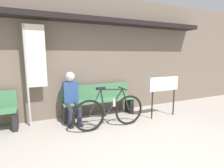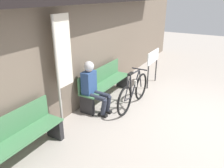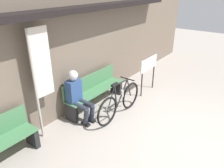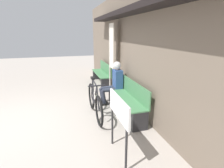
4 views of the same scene
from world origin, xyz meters
name	(u,v)px [view 2 (image 2 of 4)]	position (x,y,z in m)	size (l,w,h in m)	color
ground_plane	(208,125)	(0.00, 0.00, 0.00)	(24.00, 24.00, 0.00)	#ADA399
storefront_wall	(93,36)	(0.00, 2.92, 1.66)	(12.00, 0.56, 3.20)	#756656
park_bench_near	(105,84)	(0.03, 2.61, 0.42)	(1.91, 0.42, 0.86)	#477F51
bicycle	(133,92)	(0.00, 1.77, 0.38)	(1.69, 0.40, 0.95)	black
person_seated	(93,84)	(-0.71, 2.49, 0.71)	(0.34, 0.65, 1.24)	#2D3342
park_bench_far	(16,142)	(-2.76, 2.61, 0.41)	(1.71, 0.42, 0.86)	#477F51
banner_pole	(62,60)	(-1.51, 2.62, 1.45)	(0.45, 0.05, 2.30)	#B7B2A8
signboard	(153,59)	(1.58, 1.86, 0.81)	(0.90, 0.04, 1.07)	#232326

